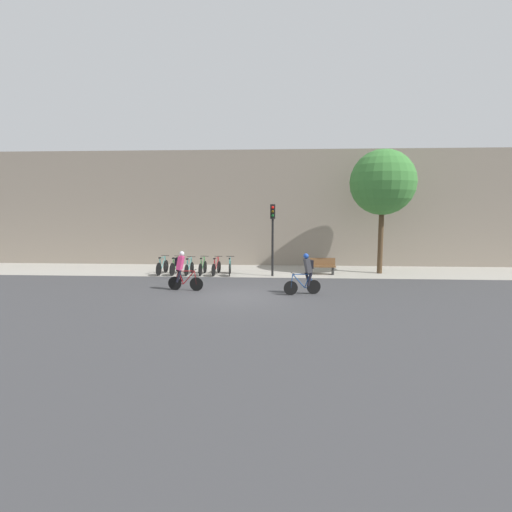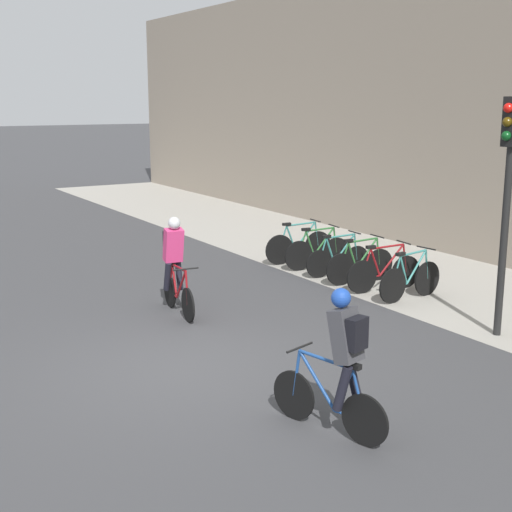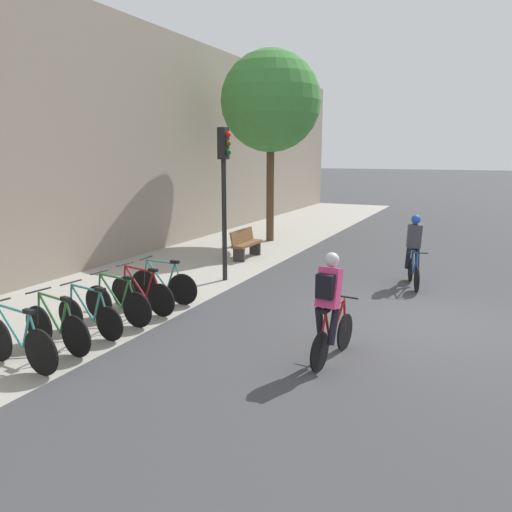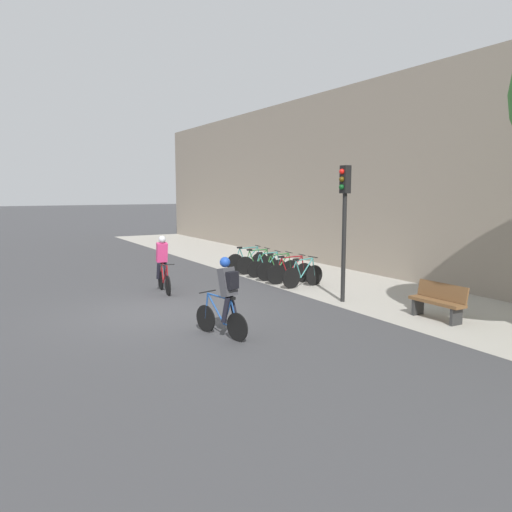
{
  "view_description": "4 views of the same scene",
  "coord_description": "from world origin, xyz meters",
  "px_view_note": "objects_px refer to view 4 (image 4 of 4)",
  "views": [
    {
      "loc": [
        1.71,
        -15.96,
        3.64
      ],
      "look_at": [
        0.68,
        1.34,
        1.52
      ],
      "focal_mm": 28.0,
      "sensor_mm": 36.0,
      "label": 1
    },
    {
      "loc": [
        8.73,
        -4.14,
        3.75
      ],
      "look_at": [
        -0.87,
        1.75,
        1.28
      ],
      "focal_mm": 50.0,
      "sensor_mm": 36.0,
      "label": 2
    },
    {
      "loc": [
        -9.59,
        -0.91,
        3.17
      ],
      "look_at": [
        -1.42,
        2.86,
        1.33
      ],
      "focal_mm": 35.0,
      "sensor_mm": 36.0,
      "label": 3
    },
    {
      "loc": [
        12.09,
        -4.01,
        3.12
      ],
      "look_at": [
        -0.48,
        3.23,
        1.21
      ],
      "focal_mm": 35.0,
      "sensor_mm": 36.0,
      "label": 4
    }
  ],
  "objects_px": {
    "parked_bike_1": "(257,263)",
    "parked_bike_3": "(278,269)",
    "cyclist_pink": "(162,261)",
    "cyclist_grey": "(226,294)",
    "parked_bike_2": "(267,267)",
    "traffic_light_pole": "(344,209)",
    "parked_bike_5": "(303,275)",
    "bench": "(438,301)",
    "parked_bike_0": "(247,261)",
    "parked_bike_4": "(290,272)"
  },
  "relations": [
    {
      "from": "parked_bike_1",
      "to": "parked_bike_3",
      "type": "xyz_separation_m",
      "value": [
        1.49,
        -0.0,
        -0.0
      ]
    },
    {
      "from": "cyclist_pink",
      "to": "cyclist_grey",
      "type": "height_order",
      "value": "same"
    },
    {
      "from": "cyclist_pink",
      "to": "parked_bike_2",
      "type": "distance_m",
      "value": 4.26
    },
    {
      "from": "cyclist_pink",
      "to": "traffic_light_pole",
      "type": "xyz_separation_m",
      "value": [
        3.92,
        3.9,
        1.68
      ]
    },
    {
      "from": "cyclist_grey",
      "to": "parked_bike_1",
      "type": "distance_m",
      "value": 8.26
    },
    {
      "from": "cyclist_pink",
      "to": "parked_bike_5",
      "type": "height_order",
      "value": "cyclist_pink"
    },
    {
      "from": "cyclist_grey",
      "to": "bench",
      "type": "relative_size",
      "value": 1.21
    },
    {
      "from": "traffic_light_pole",
      "to": "parked_bike_3",
      "type": "bearing_deg",
      "value": 175.85
    },
    {
      "from": "parked_bike_3",
      "to": "parked_bike_5",
      "type": "bearing_deg",
      "value": 0.01
    },
    {
      "from": "parked_bike_0",
      "to": "traffic_light_pole",
      "type": "distance_m",
      "value": 6.43
    },
    {
      "from": "traffic_light_pole",
      "to": "parked_bike_1",
      "type": "bearing_deg",
      "value": 177.01
    },
    {
      "from": "parked_bike_1",
      "to": "parked_bike_5",
      "type": "relative_size",
      "value": 1.0
    },
    {
      "from": "parked_bike_3",
      "to": "traffic_light_pole",
      "type": "distance_m",
      "value": 4.41
    },
    {
      "from": "parked_bike_0",
      "to": "parked_bike_2",
      "type": "relative_size",
      "value": 1.1
    },
    {
      "from": "traffic_light_pole",
      "to": "parked_bike_5",
      "type": "bearing_deg",
      "value": 173.18
    },
    {
      "from": "parked_bike_2",
      "to": "bench",
      "type": "xyz_separation_m",
      "value": [
        7.24,
        0.46,
        0.08
      ]
    },
    {
      "from": "parked_bike_1",
      "to": "bench",
      "type": "distance_m",
      "value": 8.0
    },
    {
      "from": "cyclist_grey",
      "to": "parked_bike_0",
      "type": "distance_m",
      "value": 8.88
    },
    {
      "from": "cyclist_grey",
      "to": "parked_bike_1",
      "type": "xyz_separation_m",
      "value": [
        -6.79,
        4.68,
        -0.54
      ]
    },
    {
      "from": "bench",
      "to": "parked_bike_1",
      "type": "bearing_deg",
      "value": -176.74
    },
    {
      "from": "cyclist_pink",
      "to": "traffic_light_pole",
      "type": "distance_m",
      "value": 5.78
    },
    {
      "from": "parked_bike_1",
      "to": "parked_bike_2",
      "type": "distance_m",
      "value": 0.74
    },
    {
      "from": "bench",
      "to": "parked_bike_2",
      "type": "bearing_deg",
      "value": -176.39
    },
    {
      "from": "parked_bike_1",
      "to": "parked_bike_4",
      "type": "xyz_separation_m",
      "value": [
        2.23,
        -0.0,
        -0.0
      ]
    },
    {
      "from": "parked_bike_3",
      "to": "cyclist_grey",
      "type": "bearing_deg",
      "value": -41.48
    },
    {
      "from": "parked_bike_3",
      "to": "parked_bike_4",
      "type": "distance_m",
      "value": 0.74
    },
    {
      "from": "cyclist_pink",
      "to": "parked_bike_4",
      "type": "bearing_deg",
      "value": 78.24
    },
    {
      "from": "cyclist_pink",
      "to": "parked_bike_5",
      "type": "distance_m",
      "value": 4.51
    },
    {
      "from": "parked_bike_2",
      "to": "traffic_light_pole",
      "type": "distance_m",
      "value": 5.07
    },
    {
      "from": "cyclist_pink",
      "to": "cyclist_grey",
      "type": "relative_size",
      "value": 1.0
    },
    {
      "from": "parked_bike_0",
      "to": "parked_bike_5",
      "type": "xyz_separation_m",
      "value": [
        3.72,
        0.0,
        -0.01
      ]
    },
    {
      "from": "parked_bike_1",
      "to": "bench",
      "type": "xyz_separation_m",
      "value": [
        7.98,
        0.46,
        0.06
      ]
    },
    {
      "from": "parked_bike_3",
      "to": "parked_bike_4",
      "type": "bearing_deg",
      "value": -0.07
    },
    {
      "from": "parked_bike_2",
      "to": "parked_bike_4",
      "type": "bearing_deg",
      "value": 0.0
    },
    {
      "from": "cyclist_grey",
      "to": "cyclist_pink",
      "type": "bearing_deg",
      "value": 174.64
    },
    {
      "from": "cyclist_grey",
      "to": "parked_bike_1",
      "type": "relative_size",
      "value": 1.07
    },
    {
      "from": "cyclist_pink",
      "to": "parked_bike_1",
      "type": "bearing_deg",
      "value": 108.08
    },
    {
      "from": "parked_bike_5",
      "to": "traffic_light_pole",
      "type": "bearing_deg",
      "value": -6.82
    },
    {
      "from": "parked_bike_4",
      "to": "cyclist_pink",
      "type": "bearing_deg",
      "value": -101.76
    },
    {
      "from": "parked_bike_2",
      "to": "traffic_light_pole",
      "type": "relative_size",
      "value": 0.42
    },
    {
      "from": "parked_bike_4",
      "to": "traffic_light_pole",
      "type": "relative_size",
      "value": 0.45
    },
    {
      "from": "cyclist_pink",
      "to": "parked_bike_2",
      "type": "bearing_deg",
      "value": 98.43
    },
    {
      "from": "parked_bike_0",
      "to": "parked_bike_3",
      "type": "bearing_deg",
      "value": 0.01
    },
    {
      "from": "bench",
      "to": "parked_bike_3",
      "type": "bearing_deg",
      "value": -175.99
    },
    {
      "from": "parked_bike_1",
      "to": "traffic_light_pole",
      "type": "distance_m",
      "value": 5.74
    },
    {
      "from": "parked_bike_4",
      "to": "parked_bike_2",
      "type": "bearing_deg",
      "value": -180.0
    },
    {
      "from": "parked_bike_0",
      "to": "parked_bike_1",
      "type": "xyz_separation_m",
      "value": [
        0.74,
        0.0,
        -0.01
      ]
    },
    {
      "from": "cyclist_grey",
      "to": "parked_bike_4",
      "type": "bearing_deg",
      "value": 134.2
    },
    {
      "from": "parked_bike_0",
      "to": "parked_bike_2",
      "type": "distance_m",
      "value": 1.49
    },
    {
      "from": "cyclist_grey",
      "to": "parked_bike_4",
      "type": "xyz_separation_m",
      "value": [
        -4.55,
        4.68,
        -0.54
      ]
    }
  ]
}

